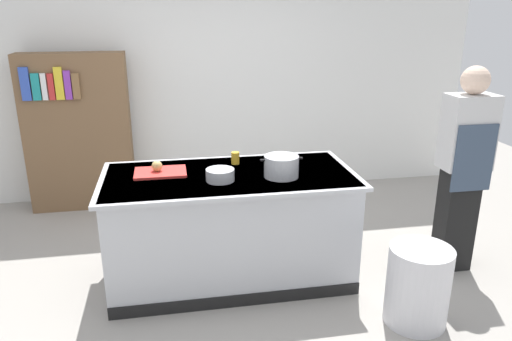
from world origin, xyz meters
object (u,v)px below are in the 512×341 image
object	(u,v)px
juice_cup	(235,158)
person_chef	(463,167)
trash_bin	(418,285)
stock_pot	(281,166)
mixing_bowl	(220,175)
bookshelf	(78,133)
onion	(157,166)

from	to	relation	value
juice_cup	person_chef	distance (m)	1.86
juice_cup	trash_bin	world-z (taller)	juice_cup
stock_pot	mixing_bowl	xyz separation A→B (m)	(-0.47, -0.01, -0.04)
stock_pot	bookshelf	xyz separation A→B (m)	(-1.80, 1.92, -0.13)
mixing_bowl	bookshelf	bearing A→B (deg)	124.53
mixing_bowl	bookshelf	size ratio (longest dim) A/B	0.13
stock_pot	bookshelf	bearing A→B (deg)	133.12
onion	bookshelf	world-z (taller)	bookshelf
trash_bin	person_chef	bearing A→B (deg)	44.28
onion	juice_cup	size ratio (longest dim) A/B	0.84
onion	mixing_bowl	bearing A→B (deg)	-28.34
bookshelf	trash_bin	bearing A→B (deg)	-45.26
stock_pot	juice_cup	distance (m)	0.49
person_chef	bookshelf	xyz separation A→B (m)	(-3.30, 1.99, -0.06)
stock_pot	juice_cup	bearing A→B (deg)	128.25
juice_cup	bookshelf	size ratio (longest dim) A/B	0.06
stock_pot	bookshelf	world-z (taller)	bookshelf
mixing_bowl	juice_cup	distance (m)	0.43
onion	person_chef	size ratio (longest dim) A/B	0.05
mixing_bowl	person_chef	world-z (taller)	person_chef
trash_bin	bookshelf	bearing A→B (deg)	134.74
stock_pot	juice_cup	size ratio (longest dim) A/B	3.31
onion	stock_pot	distance (m)	0.97
stock_pot	person_chef	size ratio (longest dim) A/B	0.19
mixing_bowl	person_chef	bearing A→B (deg)	-1.69
mixing_bowl	person_chef	xyz separation A→B (m)	(1.97, -0.06, -0.03)
trash_bin	person_chef	size ratio (longest dim) A/B	0.34
bookshelf	juice_cup	bearing A→B (deg)	-45.77
onion	person_chef	xyz separation A→B (m)	(2.44, -0.31, -0.05)
trash_bin	bookshelf	xyz separation A→B (m)	(-2.62, 2.65, 0.57)
mixing_bowl	bookshelf	world-z (taller)	bookshelf
juice_cup	trash_bin	distance (m)	1.71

